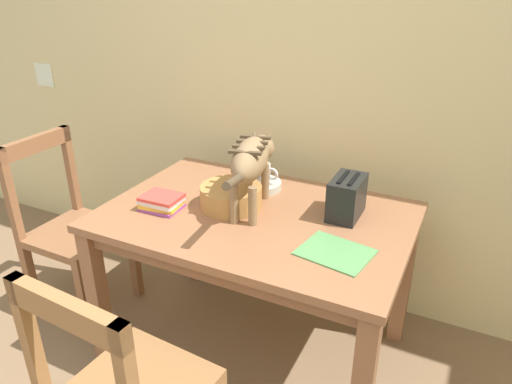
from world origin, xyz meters
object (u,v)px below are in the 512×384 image
object	(u,v)px
saucer_bowl	(261,185)
wooden_chair_far	(71,229)
cat	(252,160)
toaster	(347,197)
wicker_basket	(231,196)
coffee_mug	(262,173)
dining_table	(256,232)
magazine	(335,252)
book_stack	(162,202)

from	to	relation	value
saucer_bowl	wooden_chair_far	world-z (taller)	wooden_chair_far
cat	saucer_bowl	xyz separation A→B (m)	(-0.05, 0.19, -0.20)
cat	toaster	xyz separation A→B (m)	(0.39, 0.09, -0.13)
saucer_bowl	wicker_basket	size ratio (longest dim) A/B	0.72
cat	coffee_mug	distance (m)	0.24
dining_table	magazine	world-z (taller)	magazine
saucer_bowl	wicker_basket	world-z (taller)	wicker_basket
toaster	saucer_bowl	bearing A→B (deg)	168.06
wicker_basket	wooden_chair_far	world-z (taller)	wooden_chair_far
cat	magazine	xyz separation A→B (m)	(0.44, -0.21, -0.21)
coffee_mug	wicker_basket	bearing A→B (deg)	-99.09
cat	magazine	world-z (taller)	cat
cat	wicker_basket	distance (m)	0.19
coffee_mug	toaster	bearing A→B (deg)	-12.04
dining_table	wooden_chair_far	world-z (taller)	wooden_chair_far
cat	wooden_chair_far	world-z (taller)	cat
dining_table	coffee_mug	size ratio (longest dim) A/B	9.91
magazine	wicker_basket	distance (m)	0.55
magazine	book_stack	world-z (taller)	book_stack
magazine	wicker_basket	world-z (taller)	wicker_basket
wicker_basket	toaster	xyz separation A→B (m)	(0.47, 0.14, 0.04)
coffee_mug	wicker_basket	size ratio (longest dim) A/B	0.49
book_stack	wicker_basket	size ratio (longest dim) A/B	0.67
dining_table	coffee_mug	world-z (taller)	coffee_mug
magazine	saucer_bowl	bearing A→B (deg)	151.01
cat	toaster	size ratio (longest dim) A/B	3.21
dining_table	book_stack	world-z (taller)	book_stack
saucer_bowl	wooden_chair_far	size ratio (longest dim) A/B	0.20
cat	wooden_chair_far	distance (m)	1.11
book_stack	cat	bearing A→B (deg)	29.72
dining_table	saucer_bowl	world-z (taller)	saucer_bowl
wicker_basket	toaster	bearing A→B (deg)	16.32
magazine	coffee_mug	bearing A→B (deg)	150.80
coffee_mug	wooden_chair_far	xyz separation A→B (m)	(-0.94, -0.33, -0.36)
wicker_basket	wooden_chair_far	size ratio (longest dim) A/B	0.28
saucer_bowl	book_stack	xyz separation A→B (m)	(-0.29, -0.38, 0.01)
book_stack	toaster	bearing A→B (deg)	21.42
dining_table	wooden_chair_far	bearing A→B (deg)	-174.71
wooden_chair_far	saucer_bowl	bearing A→B (deg)	110.50
coffee_mug	wooden_chair_far	bearing A→B (deg)	-160.38
coffee_mug	cat	bearing A→B (deg)	-77.08
saucer_bowl	cat	bearing A→B (deg)	-76.05
wicker_basket	wooden_chair_far	distance (m)	0.97
wicker_basket	wooden_chair_far	xyz separation A→B (m)	(-0.90, -0.10, -0.33)
wicker_basket	cat	bearing A→B (deg)	29.52
saucer_bowl	book_stack	distance (m)	0.48
coffee_mug	magazine	size ratio (longest dim) A/B	0.52
toaster	wooden_chair_far	distance (m)	1.44
dining_table	toaster	world-z (taller)	toaster
dining_table	cat	size ratio (longest dim) A/B	2.01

